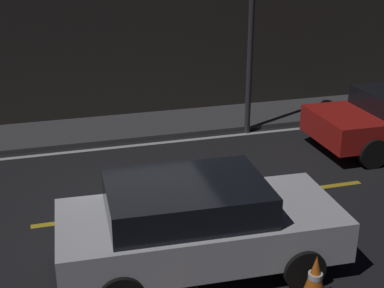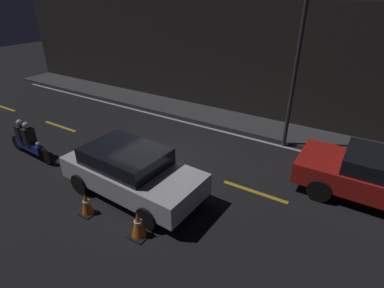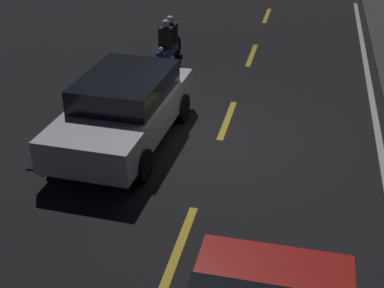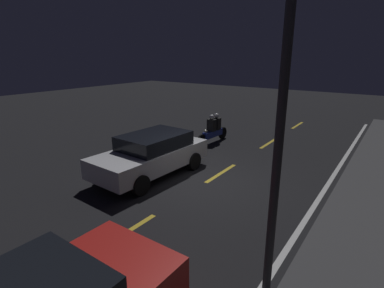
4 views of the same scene
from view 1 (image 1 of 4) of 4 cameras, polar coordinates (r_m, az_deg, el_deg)
The scene contains 9 objects.
ground_plane at distance 9.91m, azimuth -5.16°, elevation -7.19°, with size 56.00×56.00×0.00m, color black.
raised_curb at distance 13.94m, azimuth -8.74°, elevation 1.60°, with size 28.00×1.88×0.11m.
building_front at distance 14.39m, azimuth -9.91°, elevation 12.26°, with size 28.00×0.30×5.01m.
lane_dash_c at distance 9.81m, azimuth -10.96°, elevation -7.85°, with size 2.00×0.14×0.01m.
lane_dash_d at distance 11.01m, azimuth 13.05°, elevation -4.60°, with size 2.00×0.14×0.01m.
lane_solid_kerb at distance 12.85m, azimuth -8.01°, elevation -0.35°, with size 25.20×0.14×0.01m.
sedan_white at distance 8.00m, azimuth 0.51°, elevation -8.37°, with size 4.25×2.07×1.42m.
traffic_cone_mid at distance 7.70m, azimuth 12.98°, elevation -13.89°, with size 0.47×0.47×0.73m.
street_lamp at distance 13.00m, azimuth 6.42°, elevation 14.72°, with size 0.28×0.28×5.76m.
Camera 1 is at (-1.54, -8.56, 4.75)m, focal length 50.00 mm.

